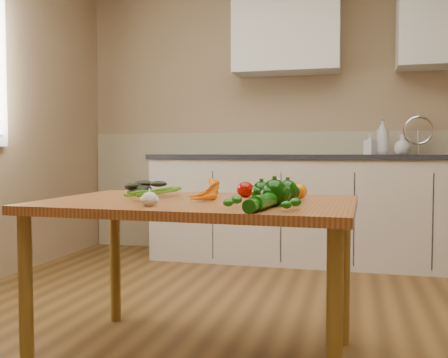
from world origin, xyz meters
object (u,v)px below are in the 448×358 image
at_px(pepper_a, 261,192).
at_px(soap_bottle_a, 382,137).
at_px(garlic_bulb, 150,199).
at_px(pepper_c, 274,193).
at_px(zucchini_b, 257,204).
at_px(tomato_c, 298,191).
at_px(soap_bottle_b, 370,144).
at_px(tomato_a, 245,190).
at_px(carrot_bunch, 192,192).
at_px(soap_bottle_c, 402,145).
at_px(pepper_b, 287,191).
at_px(table, 198,218).
at_px(tomato_b, 262,192).
at_px(zucchini_a, 265,201).
at_px(leafy_greens, 145,185).

bearing_deg(pepper_a, soap_bottle_a, 75.03).
xyz_separation_m(garlic_bulb, pepper_c, (0.46, 0.15, 0.02)).
bearing_deg(soap_bottle_a, zucchini_b, 94.52).
height_order(pepper_a, tomato_c, pepper_a).
relative_size(soap_bottle_b, tomato_a, 2.19).
bearing_deg(carrot_bunch, soap_bottle_c, 65.46).
xyz_separation_m(soap_bottle_c, zucchini_b, (-0.71, -2.56, -0.25)).
relative_size(carrot_bunch, pepper_c, 2.43).
height_order(soap_bottle_b, pepper_b, soap_bottle_b).
distance_m(soap_bottle_a, garlic_bulb, 2.75).
height_order(table, carrot_bunch, carrot_bunch).
height_order(tomato_b, tomato_c, tomato_c).
relative_size(table, pepper_c, 13.28).
bearing_deg(garlic_bulb, soap_bottle_b, 70.50).
bearing_deg(zucchini_a, table, 143.40).
distance_m(soap_bottle_c, zucchini_a, 2.60).
xyz_separation_m(carrot_bunch, pepper_a, (0.32, -0.04, 0.01)).
bearing_deg(tomato_c, pepper_b, -106.49).
distance_m(pepper_b, pepper_c, 0.18).
bearing_deg(zucchini_b, leafy_greens, 140.61).
xyz_separation_m(soap_bottle_a, soap_bottle_c, (0.15, -0.02, -0.06)).
relative_size(pepper_c, tomato_c, 1.33).
distance_m(tomato_c, zucchini_b, 0.48).
bearing_deg(soap_bottle_a, zucchini_a, 94.55).
xyz_separation_m(table, zucchini_a, (0.34, -0.25, 0.11)).
bearing_deg(soap_bottle_a, pepper_b, 94.14).
xyz_separation_m(tomato_b, zucchini_b, (0.07, -0.47, -0.01)).
distance_m(tomato_a, zucchini_a, 0.46).
distance_m(carrot_bunch, tomato_c, 0.47).
bearing_deg(zucchini_b, soap_bottle_c, 74.44).
bearing_deg(soap_bottle_a, carrot_bunch, 84.24).
bearing_deg(tomato_b, soap_bottle_b, 75.65).
bearing_deg(tomato_c, zucchini_b, -101.50).
xyz_separation_m(garlic_bulb, tomato_c, (0.52, 0.44, 0.01)).
relative_size(pepper_c, tomato_a, 1.28).
height_order(soap_bottle_c, pepper_b, soap_bottle_c).
xyz_separation_m(soap_bottle_b, tomato_a, (-0.61, -2.03, -0.24)).
xyz_separation_m(leafy_greens, tomato_b, (0.60, -0.08, -0.02)).
distance_m(pepper_a, pepper_c, 0.16).
distance_m(table, pepper_a, 0.30).
height_order(soap_bottle_b, pepper_c, soap_bottle_b).
relative_size(soap_bottle_a, garlic_bulb, 4.44).
xyz_separation_m(tomato_a, tomato_b, (0.08, -0.04, -0.01)).
bearing_deg(carrot_bunch, zucchini_a, -36.00).
relative_size(soap_bottle_a, leafy_greens, 1.54).
xyz_separation_m(pepper_b, tomato_c, (0.03, 0.11, -0.01)).
height_order(soap_bottle_b, tomato_c, soap_bottle_b).
xyz_separation_m(soap_bottle_a, tomato_b, (-0.63, -2.12, -0.31)).
relative_size(soap_bottle_a, tomato_c, 3.81).
distance_m(soap_bottle_c, pepper_c, 2.49).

